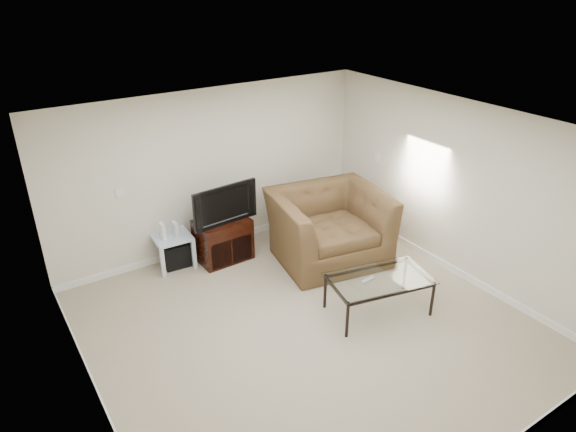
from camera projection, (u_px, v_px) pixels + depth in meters
floor at (308, 326)px, 6.37m from camera, size 5.00×5.00×0.00m
ceiling at (312, 131)px, 5.27m from camera, size 5.00×5.00×0.00m
wall_back at (213, 171)px, 7.70m from camera, size 5.00×0.02×2.50m
wall_left at (83, 311)px, 4.58m from camera, size 0.02×5.00×2.50m
wall_right at (457, 190)px, 7.06m from camera, size 0.02×5.00×2.50m
plate_back at (120, 192)px, 6.99m from camera, size 0.12×0.02×0.12m
plate_right_switch at (377, 157)px, 8.25m from camera, size 0.02×0.09×0.13m
plate_right_outlet at (385, 217)px, 8.45m from camera, size 0.02×0.08×0.12m
tv_stand at (223, 240)px, 7.71m from camera, size 0.79×0.56×0.65m
dvd_player at (224, 228)px, 7.58m from camera, size 0.43×0.31×0.06m
television at (222, 203)px, 7.41m from camera, size 0.97×0.27×0.59m
side_table at (173, 250)px, 7.56m from camera, size 0.55×0.55×0.50m
subwoofer at (175, 253)px, 7.63m from camera, size 0.40×0.40×0.38m
game_console at (163, 231)px, 7.33m from camera, size 0.07×0.17×0.23m
game_case at (175, 229)px, 7.42m from camera, size 0.06×0.15×0.20m
recliner at (329, 216)px, 7.57m from camera, size 1.78×1.32×1.41m
coffee_table at (378, 295)px, 6.54m from camera, size 1.41×0.99×0.50m
remote at (368, 280)px, 6.37m from camera, size 0.21×0.08×0.02m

